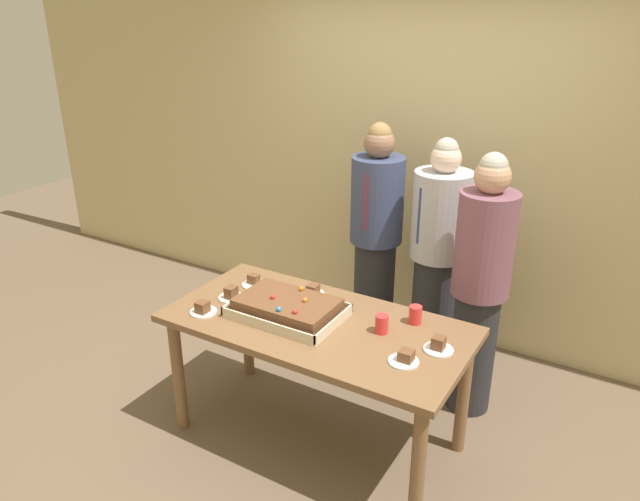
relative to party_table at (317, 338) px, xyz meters
The scene contains 15 objects.
ground_plane 0.68m from the party_table, ahead, with size 12.00×12.00×0.00m, color brown.
interior_back_panel 1.80m from the party_table, 90.00° to the left, with size 8.00×0.12×3.00m, color #CCB784.
party_table is the anchor object (origin of this frame).
sheet_cake 0.23m from the party_table, behind, with size 0.60×0.41×0.13m.
plated_slice_near_left 0.34m from the party_table, 125.76° to the left, with size 0.15×0.15×0.07m.
plated_slice_near_right 0.68m from the party_table, ahead, with size 0.15×0.15×0.07m.
plated_slice_far_left 0.59m from the party_table, 12.13° to the right, with size 0.15×0.15×0.06m.
plated_slice_far_right 0.58m from the party_table, behind, with size 0.15×0.15×0.08m.
plated_slice_center_front 0.61m from the party_table, 161.59° to the left, with size 0.15×0.15×0.07m.
plated_slice_center_back 0.66m from the party_table, 157.60° to the right, with size 0.15×0.15×0.07m.
drink_cup_nearest 0.55m from the party_table, 29.16° to the left, with size 0.07×0.07×0.10m, color red.
drink_cup_middle 0.39m from the party_table, 12.12° to the left, with size 0.07×0.07×0.10m, color red.
person_serving_front 1.09m from the party_table, 73.87° to the left, with size 0.37×0.37×1.63m.
person_green_shirt_behind 1.09m from the party_table, 98.74° to the left, with size 0.36×0.36×1.68m.
person_striped_tie_right 1.02m from the party_table, 48.66° to the left, with size 0.34×0.34×1.64m.
Camera 1 is at (1.47, -2.44, 2.40)m, focal length 33.58 mm.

